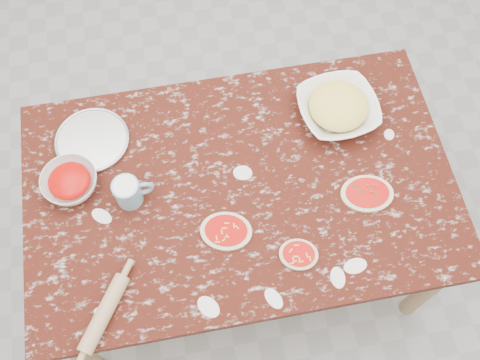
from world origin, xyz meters
The scene contains 10 objects.
ground centered at (0.00, 0.00, 0.00)m, with size 4.00×4.00×0.00m, color gray.
worktable centered at (0.00, 0.00, 0.67)m, with size 1.60×1.00×0.75m.
pizza_tray centered at (-0.53, 0.29, 0.76)m, with size 0.28×0.28×0.01m, color #B2B2B7.
sauce_bowl centered at (-0.61, 0.11, 0.78)m, with size 0.21×0.21×0.06m, color white.
cheese_bowl centered at (0.43, 0.24, 0.79)m, with size 0.31×0.31×0.08m, color white.
flour_mug centered at (-0.40, 0.02, 0.81)m, with size 0.15×0.10×0.11m.
pizza_left centered at (-0.08, -0.17, 0.76)m, with size 0.22×0.19×0.02m.
pizza_mid centered at (0.15, -0.30, 0.76)m, with size 0.17×0.15×0.02m.
pizza_right centered at (0.45, -0.12, 0.76)m, with size 0.21×0.17×0.02m.
rolling_pin centered at (-0.53, -0.39, 0.78)m, with size 0.05×0.05×0.27m, color tan.
Camera 1 is at (-0.16, -0.87, 2.65)m, focal length 42.13 mm.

